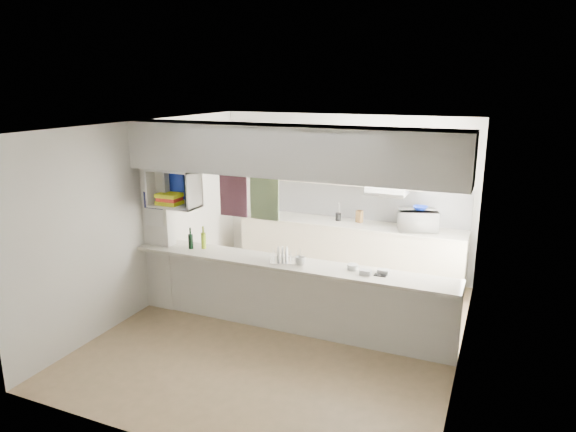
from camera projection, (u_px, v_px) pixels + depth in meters
The scene contains 16 objects.
floor at pixel (287, 330), 6.59m from camera, with size 4.80×4.80×0.00m, color #947C56.
ceiling at pixel (286, 125), 5.94m from camera, with size 4.80×4.80×0.00m, color white.
wall_back at pixel (344, 195), 8.40m from camera, with size 4.20×4.20×0.00m, color silver.
wall_left at pixel (147, 216), 7.07m from camera, with size 4.80×4.80×0.00m, color silver.
wall_right at pixel (467, 254), 5.47m from camera, with size 4.80×4.80×0.00m, color silver.
servery_partition at pixel (273, 203), 6.24m from camera, with size 4.20×0.50×2.60m.
cubby_shelf at pixel (175, 190), 6.70m from camera, with size 0.65×0.35×0.50m.
kitchen_run at pixel (348, 228), 8.23m from camera, with size 3.60×0.63×2.24m.
microwave at pixel (418, 220), 7.69m from camera, with size 0.57×0.39×0.32m, color white.
bowl at pixel (420, 208), 7.65m from camera, with size 0.22×0.22×0.05m, color navy.
dish_rack at pixel (285, 255), 6.37m from camera, with size 0.43×0.37×0.20m.
cup at pixel (300, 261), 6.21m from camera, with size 0.13×0.13×0.10m, color white.
wine_bottles at pixel (197, 240), 6.85m from camera, with size 0.21×0.14×0.31m.
plastic_tubs at pixel (365, 270), 6.01m from camera, with size 0.50×0.21×0.06m.
utensil_jar at pixel (338, 217), 8.27m from camera, with size 0.09×0.09×0.13m, color black.
knife_block at pixel (359, 216), 8.15m from camera, with size 0.10×0.08×0.19m, color brown.
Camera 1 is at (2.38, -5.52, 3.07)m, focal length 32.00 mm.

